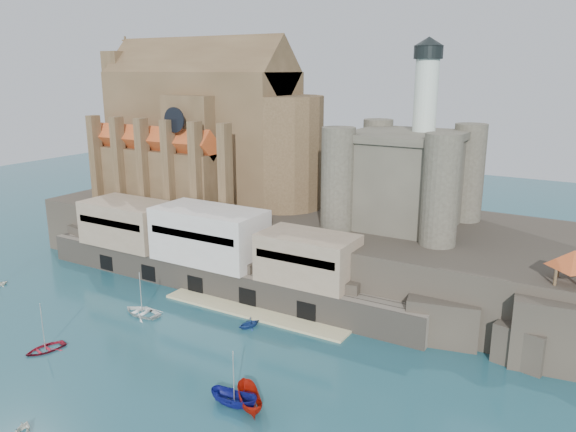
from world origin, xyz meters
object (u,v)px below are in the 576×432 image
Objects in this scene: boat_2 at (234,406)px; castle_keep at (406,174)px; church at (208,135)px; pavilion at (574,262)px; boat_0 at (45,350)px.

castle_keep is at bearing -6.54° from boat_2.
church reaches higher than pavilion.
church is 9.41× the size of boat_0.
church is 52.33m from boat_0.
church is at bearing 37.40° from boat_2.
castle_keep is 5.87× the size of boat_0.
pavilion is at bearing -13.48° from church.
castle_keep is 30.50m from pavilion.
boat_0 is (-30.58, -45.66, -18.31)m from castle_keep.
castle_keep is at bearing 149.82° from pavilion.
boat_0 is at bearing -78.29° from church.
castle_keep reaches higher than pavilion.
castle_keep is 5.20× the size of boat_2.
boat_2 is at bearing -93.66° from castle_keep.
church reaches higher than boat_0.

